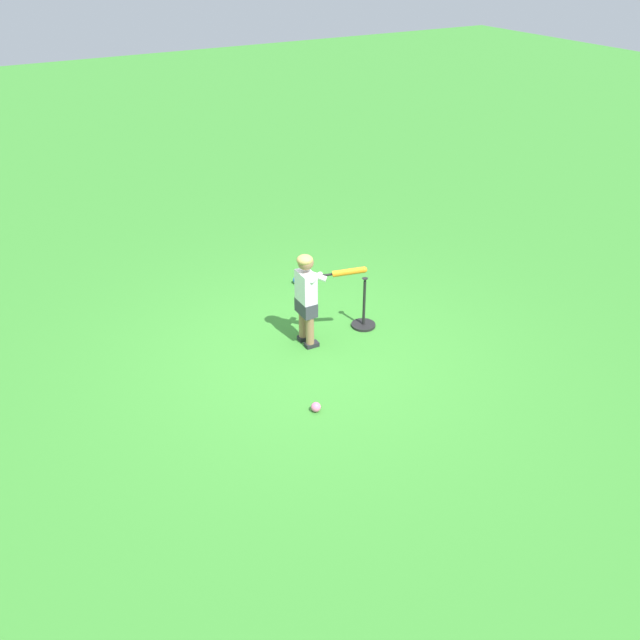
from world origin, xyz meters
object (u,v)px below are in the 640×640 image
Objects in this scene: play_ball_behind_batter at (316,407)px; batting_tee at (364,318)px; child_batter at (309,291)px; play_ball_near_batter at (297,280)px.

play_ball_behind_batter is 0.16× the size of batting_tee.
batting_tee is (-1.28, -1.13, 0.06)m from play_ball_behind_batter.
child_batter is at bearing -116.29° from play_ball_behind_batter.
play_ball_near_batter is (-0.58, -1.36, -0.60)m from child_batter.
play_ball_near_batter is at bearing -113.05° from child_batter.
child_batter reaches higher than play_ball_near_batter.
play_ball_near_batter is at bearing -83.73° from batting_tee.
batting_tee reaches higher than play_ball_behind_batter.
play_ball_near_batter reaches higher than play_ball_behind_batter.
play_ball_near_batter is 1.07× the size of play_ball_behind_batter.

